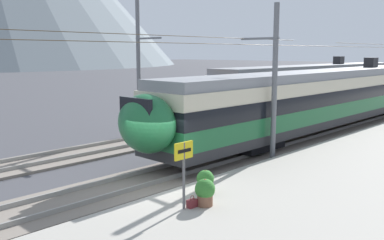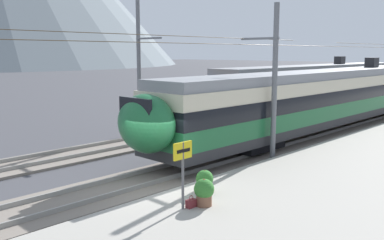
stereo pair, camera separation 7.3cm
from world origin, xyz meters
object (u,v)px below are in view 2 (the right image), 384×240
at_px(train_near_platform, 337,95).
at_px(catenary_mast_mid, 272,80).
at_px(potted_plant_by_shelter, 205,180).
at_px(potted_plant_platform_edge, 204,191).
at_px(catenary_mast_far_side, 140,64).
at_px(platform_sign, 183,160).
at_px(handbag_near_sign, 191,203).
at_px(train_far_track, 315,84).

height_order(train_near_platform, catenary_mast_mid, catenary_mast_mid).
bearing_deg(catenary_mast_mid, potted_plant_by_shelter, -165.38).
bearing_deg(catenary_mast_mid, potted_plant_platform_edge, -161.28).
height_order(train_near_platform, potted_plant_platform_edge, train_near_platform).
height_order(catenary_mast_far_side, potted_plant_platform_edge, catenary_mast_far_side).
xyz_separation_m(train_near_platform, catenary_mast_far_side, (-10.00, 7.42, 1.99)).
distance_m(catenary_mast_far_side, platform_sign, 13.62).
bearing_deg(potted_plant_platform_edge, handbag_near_sign, 155.44).
relative_size(catenary_mast_mid, potted_plant_by_shelter, 50.21).
bearing_deg(platform_sign, train_far_track, 20.48).
bearing_deg(potted_plant_by_shelter, potted_plant_platform_edge, -138.15).
distance_m(train_near_platform, potted_plant_by_shelter, 16.35).
xyz_separation_m(catenary_mast_far_side, potted_plant_platform_edge, (-6.83, -11.41, -3.38)).
height_order(handbag_near_sign, potted_plant_by_shelter, potted_plant_by_shelter).
xyz_separation_m(catenary_mast_mid, handbag_near_sign, (-7.42, -2.22, -3.19)).
bearing_deg(potted_plant_by_shelter, handbag_near_sign, -154.08).
relative_size(train_near_platform, catenary_mast_mid, 0.86).
bearing_deg(handbag_near_sign, catenary_mast_far_side, 57.33).
bearing_deg(train_near_platform, catenary_mast_far_side, 143.42).
height_order(catenary_mast_far_side, handbag_near_sign, catenary_mast_far_side).
bearing_deg(catenary_mast_far_side, handbag_near_sign, -122.67).
distance_m(platform_sign, handbag_near_sign, 1.37).
height_order(train_near_platform, catenary_mast_far_side, catenary_mast_far_side).
bearing_deg(potted_plant_by_shelter, train_far_track, 20.58).
bearing_deg(platform_sign, handbag_near_sign, -20.27).
height_order(train_near_platform, potted_plant_by_shelter, train_near_platform).
bearing_deg(train_far_track, catenary_mast_mid, -157.42).
xyz_separation_m(platform_sign, potted_plant_by_shelter, (1.49, 0.51, -1.04)).
bearing_deg(potted_plant_by_shelter, platform_sign, -161.09).
height_order(platform_sign, potted_plant_platform_edge, platform_sign).
relative_size(platform_sign, handbag_near_sign, 5.42).
xyz_separation_m(platform_sign, handbag_near_sign, (0.25, -0.09, -1.35)).
bearing_deg(catenary_mast_mid, handbag_near_sign, -163.37).
relative_size(train_near_platform, platform_sign, 16.48).
xyz_separation_m(train_far_track, handbag_near_sign, (-24.95, -9.51, -1.71)).
relative_size(catenary_mast_mid, handbag_near_sign, 103.75).
relative_size(catenary_mast_mid, catenary_mast_far_side, 1.00).
distance_m(handbag_near_sign, potted_plant_by_shelter, 1.42).
bearing_deg(train_near_platform, train_far_track, 36.28).
height_order(platform_sign, potted_plant_by_shelter, platform_sign).
bearing_deg(catenary_mast_far_side, train_near_platform, -36.58).
bearing_deg(potted_plant_platform_edge, potted_plant_by_shelter, 41.85).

